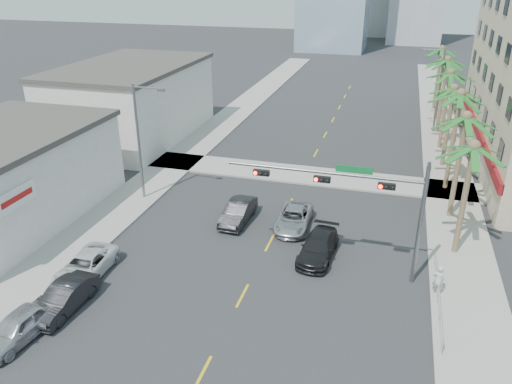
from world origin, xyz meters
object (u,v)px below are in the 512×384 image
car_parked_near (19,326)px  car_lane_right (318,247)px  traffic_signal_mast (363,196)px  car_lane_left (238,212)px  car_parked_mid (64,298)px  car_lane_center (294,218)px  car_parked_far (85,266)px  pedestrian (438,280)px

car_parked_near → car_lane_right: car_parked_near is taller
traffic_signal_mast → car_lane_left: size_ratio=2.49×
car_parked_mid → car_lane_center: bearing=54.2°
traffic_signal_mast → car_lane_center: traffic_signal_mast is taller
car_parked_mid → car_lane_right: size_ratio=0.91×
car_parked_near → car_lane_center: (10.44, 14.90, -0.06)m
car_parked_near → car_lane_left: car_lane_left is taller
car_parked_far → pedestrian: 20.04m
traffic_signal_mast → pedestrian: traffic_signal_mast is taller
pedestrian → car_parked_near: bearing=23.7°
traffic_signal_mast → car_lane_right: size_ratio=2.32×
traffic_signal_mast → car_parked_far: traffic_signal_mast is taller
car_parked_far → car_parked_mid: bearing=-78.7°
car_lane_left → car_lane_right: bearing=-25.3°
car_lane_right → car_lane_left: bearing=157.0°
car_parked_mid → car_lane_center: 15.69m
car_lane_right → pedestrian: bearing=-13.4°
car_parked_mid → car_lane_left: size_ratio=0.98×
car_parked_near → pedestrian: bearing=32.1°
car_parked_far → car_lane_right: size_ratio=1.01×
car_parked_far → pedestrian: bearing=8.2°
car_parked_near → car_parked_mid: 2.68m
car_parked_far → car_lane_left: size_ratio=1.08×
traffic_signal_mast → car_parked_near: (-15.18, -10.24, -4.33)m
car_parked_mid → pedestrian: 20.11m
car_lane_center → car_lane_right: size_ratio=1.00×
traffic_signal_mast → car_lane_right: (-2.45, 1.22, -4.37)m
car_parked_mid → car_lane_center: (9.71, 12.32, -0.05)m
car_parked_near → car_parked_far: size_ratio=0.88×
traffic_signal_mast → car_parked_mid: bearing=-152.1°
pedestrian → car_parked_far: bearing=9.0°
car_parked_near → car_parked_far: (0.00, 5.63, -0.06)m
car_parked_far → car_lane_left: 11.11m
pedestrian → car_lane_center: bearing=-32.8°
car_parked_far → car_lane_right: car_lane_right is taller
car_parked_far → car_lane_left: bearing=52.1°
car_lane_left → car_lane_center: (3.97, 0.24, -0.07)m
car_lane_left → car_lane_center: 3.98m
car_lane_center → car_lane_left: bearing=-178.3°
car_lane_center → pedestrian: size_ratio=2.74×
car_parked_near → car_parked_mid: bearing=80.9°
car_lane_right → car_lane_center: bearing=127.7°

